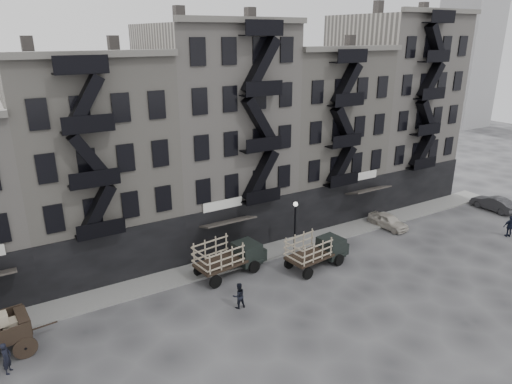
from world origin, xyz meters
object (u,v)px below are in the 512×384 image
stake_truck_west (229,254)px  pedestrian_west (7,358)px  policeman (510,226)px  stake_truck_east (317,248)px  pedestrian_mid (239,296)px  car_east (388,221)px  car_far (493,203)px

stake_truck_west → pedestrian_west: size_ratio=3.19×
pedestrian_west → policeman: 37.77m
stake_truck_west → policeman: (23.27, -6.59, -0.60)m
stake_truck_east → policeman: size_ratio=2.86×
stake_truck_east → pedestrian_mid: size_ratio=3.14×
pedestrian_west → policeman: bearing=-67.4°
stake_truck_west → pedestrian_mid: 4.43m
car_east → car_far: car_far is taller
stake_truck_west → car_east: 15.89m
stake_truck_west → car_far: 27.97m
pedestrian_west → stake_truck_west: bearing=-49.7°
policeman → pedestrian_west: bearing=24.2°
pedestrian_mid → policeman: size_ratio=0.91×
stake_truck_east → car_far: stake_truck_east is taller
stake_truck_west → car_far: size_ratio=1.33×
car_far → stake_truck_east: bearing=-0.1°
car_east → policeman: policeman is taller
pedestrian_west → pedestrian_mid: size_ratio=1.02×
stake_truck_east → pedestrian_west: stake_truck_east is taller
stake_truck_west → stake_truck_east: stake_truck_west is taller
pedestrian_west → car_far: bearing=-60.9°
policeman → pedestrian_mid: bearing=23.7°
stake_truck_west → pedestrian_west: (-14.36, -3.19, -0.66)m
car_east → pedestrian_west: size_ratio=2.17×
policeman → stake_truck_east: bearing=15.5°
stake_truck_east → pedestrian_west: (-20.37, -0.87, -0.60)m
car_east → pedestrian_west: bearing=-178.5°
car_east → pedestrian_west: pedestrian_west is taller
car_far → policeman: policeman is taller
car_far → pedestrian_west: pedestrian_west is taller
car_east → pedestrian_mid: 17.86m
stake_truck_east → pedestrian_mid: stake_truck_east is taller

